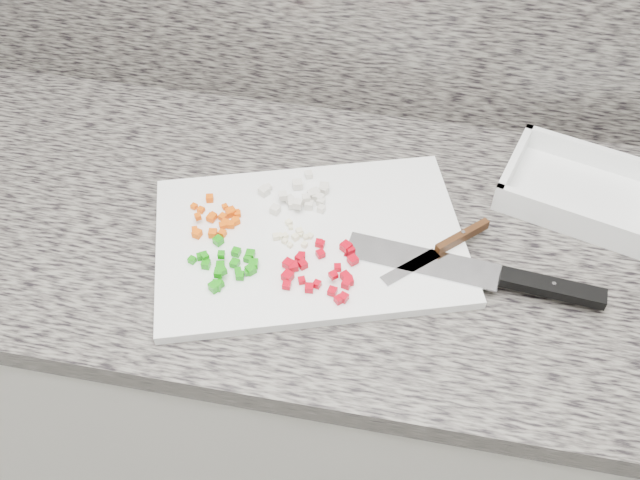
{
  "coord_description": "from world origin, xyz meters",
  "views": [
    {
      "loc": [
        0.11,
        0.68,
        1.74
      ],
      "look_at": [
        -0.02,
        1.37,
        0.94
      ],
      "focal_mm": 40.0,
      "sensor_mm": 36.0,
      "label": 1
    }
  ],
  "objects": [
    {
      "name": "carrot_pile",
      "position": [
        -0.19,
        1.4,
        0.92
      ],
      "size": [
        0.09,
        0.09,
        0.02
      ],
      "color": "#E65205",
      "rests_on": "cutting_board"
    },
    {
      "name": "cutting_board",
      "position": [
        -0.04,
        1.39,
        0.91
      ],
      "size": [
        0.55,
        0.45,
        0.02
      ],
      "primitive_type": "cube",
      "rotation": [
        0.0,
        0.0,
        0.32
      ],
      "color": "white",
      "rests_on": "countertop"
    },
    {
      "name": "green_pepper_pile",
      "position": [
        -0.15,
        1.31,
        0.92
      ],
      "size": [
        0.11,
        0.1,
        0.02
      ],
      "color": "#14870C",
      "rests_on": "cutting_board"
    },
    {
      "name": "countertop",
      "position": [
        0.0,
        1.44,
        0.88
      ],
      "size": [
        3.96,
        0.64,
        0.04
      ],
      "primitive_type": "cube",
      "color": "slate",
      "rests_on": "cabinet"
    },
    {
      "name": "red_pepper_pile",
      "position": [
        -0.01,
        1.33,
        0.92
      ],
      "size": [
        0.11,
        0.12,
        0.02
      ],
      "color": "#B40213",
      "rests_on": "cutting_board"
    },
    {
      "name": "paring_knife",
      "position": [
        0.17,
        1.42,
        0.92
      ],
      "size": [
        0.15,
        0.15,
        0.02
      ],
      "rotation": [
        0.0,
        0.0,
        0.78
      ],
      "color": "silver",
      "rests_on": "cutting_board"
    },
    {
      "name": "cabinet",
      "position": [
        0.0,
        1.44,
        0.43
      ],
      "size": [
        3.92,
        0.62,
        0.86
      ],
      "primitive_type": "cube",
      "color": "beige",
      "rests_on": "ground"
    },
    {
      "name": "garlic_pile",
      "position": [
        -0.07,
        1.39,
        0.92
      ],
      "size": [
        0.06,
        0.06,
        0.01
      ],
      "color": "#F2E9BB",
      "rests_on": "cutting_board"
    },
    {
      "name": "tray",
      "position": [
        0.37,
        1.57,
        0.92
      ],
      "size": [
        0.28,
        0.24,
        0.05
      ],
      "rotation": [
        0.0,
        0.0,
        -0.28
      ],
      "color": "white",
      "rests_on": "countertop"
    },
    {
      "name": "chef_knife",
      "position": [
        0.26,
        1.37,
        0.92
      ],
      "size": [
        0.38,
        0.08,
        0.02
      ],
      "rotation": [
        0.0,
        0.0,
        -0.1
      ],
      "color": "silver",
      "rests_on": "cutting_board"
    },
    {
      "name": "onion_pile",
      "position": [
        -0.07,
        1.47,
        0.92
      ],
      "size": [
        0.12,
        0.11,
        0.02
      ],
      "color": "silver",
      "rests_on": "cutting_board"
    }
  ]
}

